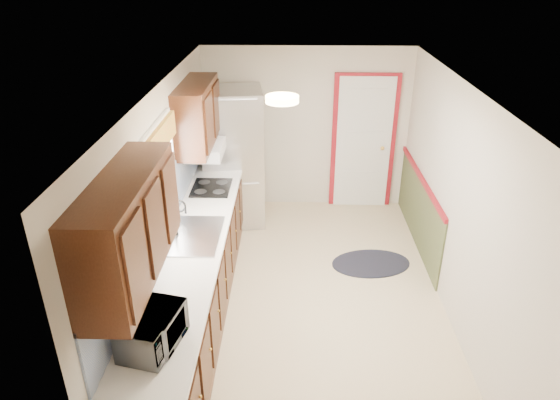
{
  "coord_description": "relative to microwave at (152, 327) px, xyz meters",
  "views": [
    {
      "loc": [
        -0.21,
        -4.57,
        3.51
      ],
      "look_at": [
        -0.33,
        0.23,
        1.15
      ],
      "focal_mm": 32.0,
      "sensor_mm": 36.0,
      "label": 1
    }
  ],
  "objects": [
    {
      "name": "room_shell",
      "position": [
        1.2,
        1.79,
        0.09
      ],
      "size": [
        3.2,
        5.2,
        2.52
      ],
      "color": "beige",
      "rests_on": "ground"
    },
    {
      "name": "kitchen_run",
      "position": [
        -0.04,
        1.5,
        -0.3
      ],
      "size": [
        0.63,
        4.0,
        2.2
      ],
      "color": "#35180C",
      "rests_on": "ground"
    },
    {
      "name": "back_wall_trim",
      "position": [
        2.19,
        4.0,
        -0.22
      ],
      "size": [
        1.12,
        2.3,
        2.08
      ],
      "color": "maroon",
      "rests_on": "ground"
    },
    {
      "name": "ceiling_fixture",
      "position": [
        0.9,
        1.59,
        1.25
      ],
      "size": [
        0.3,
        0.3,
        0.06
      ],
      "primitive_type": "cylinder",
      "color": "#FFD88C",
      "rests_on": "room_shell"
    },
    {
      "name": "microwave",
      "position": [
        0.0,
        0.0,
        0.0
      ],
      "size": [
        0.39,
        0.56,
        0.34
      ],
      "primitive_type": "imported",
      "rotation": [
        0.0,
        0.0,
        1.35
      ],
      "color": "white",
      "rests_on": "kitchen_run"
    },
    {
      "name": "refrigerator",
      "position": [
        0.18,
        3.72,
        -0.15
      ],
      "size": [
        0.89,
        0.85,
        1.93
      ],
      "rotation": [
        0.0,
        0.0,
        0.13
      ],
      "color": "#B7B7BC",
      "rests_on": "ground"
    },
    {
      "name": "rug",
      "position": [
        2.01,
        2.56,
        -1.11
      ],
      "size": [
        1.08,
        0.78,
        0.01
      ],
      "primitive_type": "ellipsoid",
      "rotation": [
        0.0,
        0.0,
        0.15
      ],
      "color": "black",
      "rests_on": "ground"
    },
    {
      "name": "cooktop",
      "position": [
        0.01,
        2.75,
        -0.16
      ],
      "size": [
        0.46,
        0.56,
        0.02
      ],
      "primitive_type": "cube",
      "color": "black",
      "rests_on": "kitchen_run"
    }
  ]
}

